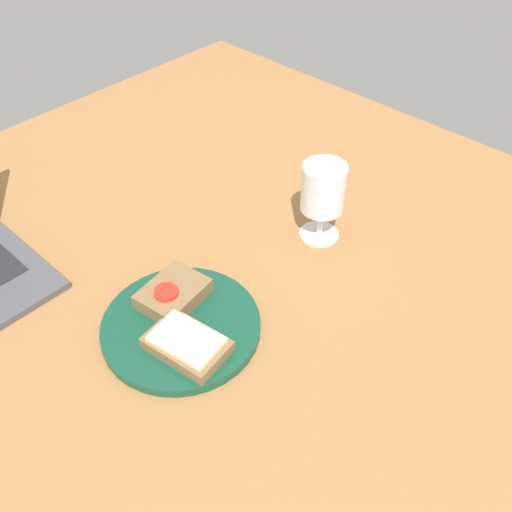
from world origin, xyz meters
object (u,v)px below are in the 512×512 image
object	(u,v)px
sandwich_with_tomato	(173,294)
wine_glass	(323,192)
sandwich_with_cheese	(187,344)
plate	(181,326)

from	to	relation	value
sandwich_with_tomato	wine_glass	xyz separation A→B (cm)	(28.78, -5.84, 6.58)
sandwich_with_cheese	wine_glass	world-z (taller)	wine_glass
sandwich_with_cheese	sandwich_with_tomato	size ratio (longest dim) A/B	1.12
plate	sandwich_with_tomato	distance (cm)	5.38
sandwich_with_cheese	wine_glass	xyz separation A→B (cm)	(33.69, 2.83, 6.72)
plate	sandwich_with_tomato	bearing A→B (deg)	60.73
sandwich_with_cheese	wine_glass	size ratio (longest dim) A/B	0.85
sandwich_with_cheese	wine_glass	bearing A→B (deg)	4.80
plate	sandwich_with_cheese	xyz separation A→B (cm)	(-2.49, -4.34, 1.96)
plate	wine_glass	size ratio (longest dim) A/B	1.64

